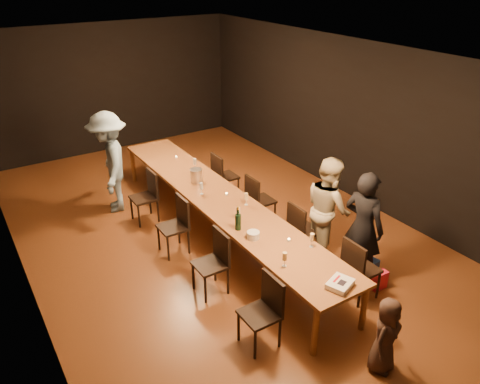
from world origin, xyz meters
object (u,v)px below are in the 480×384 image
ice_bucket (196,175)px  chair_left_1 (210,264)px  table (219,200)px  chair_right_1 (305,230)px  man_blue (110,163)px  woman_tan (328,208)px  chair_right_3 (226,176)px  plate_stack (253,235)px  child (386,335)px  woman_birthday (363,227)px  chair_left_0 (259,314)px  birthday_cake (340,284)px  chair_left_3 (144,197)px  chair_right_2 (261,200)px  champagne_bottle (238,218)px  chair_left_2 (173,227)px  chair_right_0 (361,268)px

ice_bucket → chair_left_1: bearing=-113.1°
table → chair_left_1: (-0.85, -1.20, -0.24)m
chair_right_1 → table: bearing=-144.7°
table → man_blue: bearing=120.8°
chair_right_1 → woman_tan: bearing=62.6°
chair_right_1 → chair_right_3: same height
chair_left_1 → plate_stack: (0.62, -0.14, 0.34)m
man_blue → chair_right_3: bearing=86.9°
ice_bucket → child: bearing=-87.9°
woman_birthday → child: woman_birthday is taller
child → chair_left_0: bearing=111.7°
chair_left_0 → child: size_ratio=0.97×
table → birthday_cake: (0.04, -2.79, 0.08)m
chair_left_3 → plate_stack: 2.64m
woman_tan → table: bearing=58.6°
table → plate_stack: size_ratio=33.27×
table → woman_tan: size_ratio=3.61×
chair_right_2 → champagne_bottle: champagne_bottle is taller
chair_right_1 → chair_left_2: size_ratio=1.00×
chair_right_2 → plate_stack: (-1.08, -1.34, 0.34)m
chair_left_2 → birthday_cake: 2.95m
chair_left_3 → chair_left_1: bearing=-180.0°
chair_right_1 → plate_stack: chair_right_1 is taller
chair_right_0 → birthday_cake: size_ratio=2.45×
woman_birthday → child: (-1.02, -1.39, -0.37)m
chair_left_3 → woman_tan: size_ratio=0.56×
chair_left_3 → woman_tan: woman_tan is taller
birthday_cake → champagne_bottle: (-0.32, 1.77, 0.15)m
woman_birthday → birthday_cake: (-1.11, -0.71, -0.07)m
child → ice_bucket: (-0.15, 4.20, 0.39)m
birthday_cake → chair_left_1: bearing=99.1°
chair_right_3 → chair_right_2: bearing=-0.0°
table → chair_right_2: (0.85, 0.00, -0.24)m
chair_left_3 → champagne_bottle: champagne_bottle is taller
man_blue → birthday_cake: size_ratio=4.95×
chair_right_2 → plate_stack: bearing=-38.8°
chair_left_0 → ice_bucket: size_ratio=3.90×
chair_left_3 → man_blue: man_blue is taller
table → chair_left_1: 1.49m
chair_left_1 → plate_stack: chair_left_1 is taller
child → woman_birthday: bearing=32.9°
chair_left_1 → ice_bucket: (0.83, 1.93, 0.40)m
woman_tan → chair_right_3: bearing=25.0°
chair_left_2 → man_blue: 2.01m
chair_right_0 → chair_left_1: size_ratio=1.00×
birthday_cake → ice_bucket: ice_bucket is taller
chair_right_1 → chair_right_3: size_ratio=1.00×
chair_right_3 → plate_stack: chair_right_3 is taller
woman_birthday → man_blue: size_ratio=0.91×
man_blue → plate_stack: man_blue is taller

